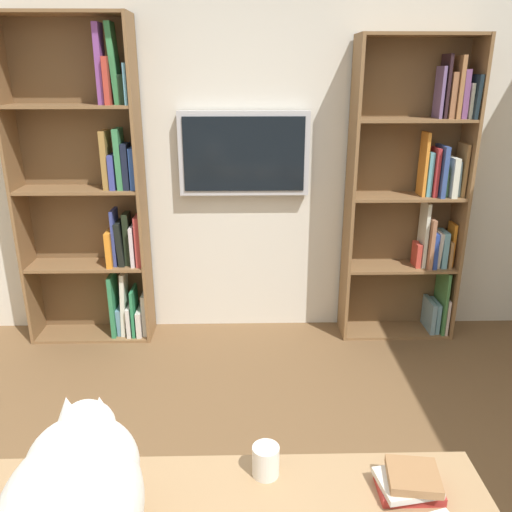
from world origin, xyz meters
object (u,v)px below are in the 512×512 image
cat (75,497)px  coffee_mug (265,461)px  bookshelf_left (418,196)px  desk_book_stack (409,483)px  wall_mounted_tv (243,154)px  bookshelf_right (96,197)px

cat → coffee_mug: (-0.46, -0.26, -0.13)m
bookshelf_left → coffee_mug: bearing=63.2°
bookshelf_left → desk_book_stack: 2.50m
wall_mounted_tv → coffee_mug: wall_mounted_tv is taller
wall_mounted_tv → bookshelf_right: bearing=4.5°
bookshelf_right → wall_mounted_tv: bearing=-175.5°
wall_mounted_tv → desk_book_stack: bearing=100.7°
coffee_mug → wall_mounted_tv: bearing=-88.6°
bookshelf_left → bookshelf_right: bookshelf_right is taller
bookshelf_right → coffee_mug: bookshelf_right is taller
coffee_mug → cat: bearing=29.8°
bookshelf_right → bookshelf_left: bearing=180.0°
desk_book_stack → bookshelf_right: bearing=-58.0°
bookshelf_left → coffee_mug: (1.16, 2.29, -0.26)m
bookshelf_left → cat: 3.02m
bookshelf_right → desk_book_stack: 2.81m
cat → coffee_mug: size_ratio=6.19×
wall_mounted_tv → coffee_mug: bearing=91.4°
bookshelf_left → cat: bookshelf_left is taller
bookshelf_right → coffee_mug: (-1.08, 2.29, -0.26)m
bookshelf_right → coffee_mug: 2.54m
cat → desk_book_stack: cat is taller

